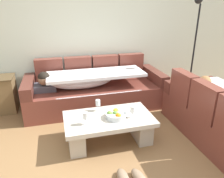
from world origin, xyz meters
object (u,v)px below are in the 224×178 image
Objects in this scene: open_magazine at (123,112)px; fruit_bowl at (116,115)px; couch_along_wall at (93,90)px; floor_lamp at (194,43)px; wine_glass_near_left at (86,116)px; pair_of_shoes at (131,177)px; coffee_table at (109,126)px; wine_glass_near_right at (132,110)px; wine_glass_far_back at (98,103)px; couch_near_window at (224,119)px.

fruit_bowl is at bearing -150.14° from open_magazine.
couch_along_wall is 1.11m from open_magazine.
couch_along_wall is 2.10m from floor_lamp.
wine_glass_near_left is 0.90m from pair_of_shoes.
coffee_table is 0.21m from fruit_bowl.
pair_of_shoes is at bearing -109.99° from wine_glass_near_right.
wine_glass_far_back reaches higher than fruit_bowl.
fruit_bowl is (-1.46, 0.34, 0.09)m from couch_near_window.
wine_glass_near_left is 1.00× the size of wine_glass_near_right.
wine_glass_near_right is 0.59× the size of open_magazine.
wine_glass_near_right and wine_glass_far_back have the same top height.
fruit_bowl is 0.19m from open_magazine.
coffee_table is (-1.55, 0.38, -0.10)m from couch_near_window.
couch_along_wall is 15.02× the size of wine_glass_near_left.
coffee_table is 4.29× the size of open_magazine.
coffee_table is at bearing 151.79° from fruit_bowl.
wine_glass_near_left is (-0.33, -0.11, 0.26)m from coffee_table.
couch_along_wall is at bearing 83.81° from wine_glass_far_back.
couch_near_window is 1.60m from coffee_table.
wine_glass_far_back is at bearing -157.42° from floor_lamp.
couch_near_window is at bearing -44.99° from couch_along_wall.
coffee_table is 7.23× the size of wine_glass_near_left.
wine_glass_near_left is 0.63m from wine_glass_near_right.
wine_glass_far_back is (0.23, 0.33, 0.00)m from wine_glass_near_left.
couch_near_window is at bearing 15.31° from pair_of_shoes.
couch_near_window is 1.51m from fruit_bowl.
floor_lamp reaches higher than pair_of_shoes.
pair_of_shoes is at bearing -88.54° from couch_along_wall.
wine_glass_far_back is at bearing 124.72° from fruit_bowl.
fruit_bowl is 1.69× the size of wine_glass_near_left.
coffee_table is 0.41m from wine_glass_near_right.
open_magazine is 0.95m from pair_of_shoes.
fruit_bowl is 0.24m from wine_glass_near_right.
couch_along_wall is at bearing 45.01° from couch_near_window.
couch_along_wall is 1.17m from coffee_table.
open_magazine is at bearing 18.54° from coffee_table.
wine_glass_near_left reaches higher than open_magazine.
wine_glass_near_right is (0.31, -0.09, 0.26)m from coffee_table.
open_magazine is (0.14, 0.12, -0.04)m from fruit_bowl.
wine_glass_far_back is 0.09× the size of floor_lamp.
floor_lamp reaches higher than open_magazine.
pair_of_shoes is (0.05, -1.96, -0.28)m from couch_along_wall.
couch_along_wall is 8.90× the size of open_magazine.
wine_glass_near_right is at bearing -144.60° from floor_lamp.
floor_lamp is (2.05, 0.85, 0.62)m from wine_glass_far_back.
pair_of_shoes is at bearing -81.48° from wine_glass_far_back.
coffee_table is at bearing 93.71° from pair_of_shoes.
fruit_bowl is at bearing 87.41° from pair_of_shoes.
open_magazine is 2.12m from floor_lamp.
couch_along_wall reaches higher than pair_of_shoes.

